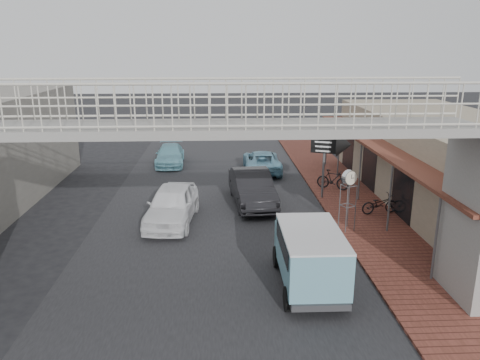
{
  "coord_description": "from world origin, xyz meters",
  "views": [
    {
      "loc": [
        0.2,
        -16.09,
        7.17
      ],
      "look_at": [
        1.1,
        2.71,
        1.8
      ],
      "focal_mm": 35.0,
      "sensor_mm": 36.0,
      "label": 1
    }
  ],
  "objects": [
    {
      "name": "dark_sedan",
      "position": [
        1.77,
        4.87,
        0.8
      ],
      "size": [
        2.14,
        5.0,
        1.6
      ],
      "primitive_type": "imported",
      "rotation": [
        0.0,
        0.0,
        0.09
      ],
      "color": "black",
      "rests_on": "ground"
    },
    {
      "name": "shophouse_row",
      "position": [
        10.97,
        4.0,
        2.01
      ],
      "size": [
        7.2,
        18.0,
        4.0
      ],
      "color": "gray",
      "rests_on": "ground"
    },
    {
      "name": "angkot_van",
      "position": [
        2.93,
        -3.19,
        1.23
      ],
      "size": [
        1.86,
        3.98,
        1.94
      ],
      "rotation": [
        0.0,
        0.0,
        -0.01
      ],
      "color": "black",
      "rests_on": "ground"
    },
    {
      "name": "arrow_sign",
      "position": [
        5.99,
        5.09,
        2.75
      ],
      "size": [
        1.98,
        1.33,
        3.28
      ],
      "rotation": [
        0.0,
        0.0,
        -0.36
      ],
      "color": "#59595B",
      "rests_on": "sidewalk"
    },
    {
      "name": "footbridge",
      "position": [
        0.0,
        -4.0,
        3.18
      ],
      "size": [
        16.4,
        2.4,
        6.34
      ],
      "color": "gray",
      "rests_on": "ground"
    },
    {
      "name": "angkot_far",
      "position": [
        -2.83,
        12.84,
        0.61
      ],
      "size": [
        1.86,
        4.24,
        1.21
      ],
      "primitive_type": "imported",
      "rotation": [
        0.0,
        0.0,
        0.04
      ],
      "color": "#6CABBB",
      "rests_on": "ground"
    },
    {
      "name": "angkot_curb",
      "position": [
        2.79,
        10.82,
        0.63
      ],
      "size": [
        2.13,
        4.53,
        1.25
      ],
      "primitive_type": "imported",
      "rotation": [
        0.0,
        0.0,
        3.13
      ],
      "color": "#6FA8C1",
      "rests_on": "ground"
    },
    {
      "name": "motorcycle_near",
      "position": [
        7.26,
        3.0,
        0.54
      ],
      "size": [
        1.77,
        0.88,
        0.89
      ],
      "primitive_type": "imported",
      "rotation": [
        0.0,
        0.0,
        1.75
      ],
      "color": "black",
      "rests_on": "sidewalk"
    },
    {
      "name": "motorcycle_far",
      "position": [
        6.08,
        6.73,
        0.61
      ],
      "size": [
        1.7,
        1.24,
        1.01
      ],
      "primitive_type": "imported",
      "rotation": [
        0.0,
        0.0,
        1.06
      ],
      "color": "black",
      "rests_on": "sidewalk"
    },
    {
      "name": "road_strip",
      "position": [
        0.0,
        0.0,
        0.01
      ],
      "size": [
        10.0,
        60.0,
        0.01
      ],
      "primitive_type": "cube",
      "color": "black",
      "rests_on": "ground"
    },
    {
      "name": "sidewalk",
      "position": [
        6.5,
        3.0,
        0.05
      ],
      "size": [
        3.0,
        40.0,
        0.1
      ],
      "primitive_type": "cube",
      "color": "brown",
      "rests_on": "ground"
    },
    {
      "name": "white_hatchback",
      "position": [
        -1.77,
        2.65,
        0.79
      ],
      "size": [
        2.32,
        4.78,
        1.57
      ],
      "primitive_type": "imported",
      "rotation": [
        0.0,
        0.0,
        -0.1
      ],
      "color": "white",
      "rests_on": "ground"
    },
    {
      "name": "street_clock",
      "position": [
        5.3,
        1.2,
        2.15
      ],
      "size": [
        0.64,
        0.62,
        2.48
      ],
      "rotation": [
        0.0,
        0.0,
        0.42
      ],
      "color": "#59595B",
      "rests_on": "sidewalk"
    },
    {
      "name": "ground",
      "position": [
        0.0,
        0.0,
        0.0
      ],
      "size": [
        120.0,
        120.0,
        0.0
      ],
      "primitive_type": "plane",
      "color": "black",
      "rests_on": "ground"
    }
  ]
}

